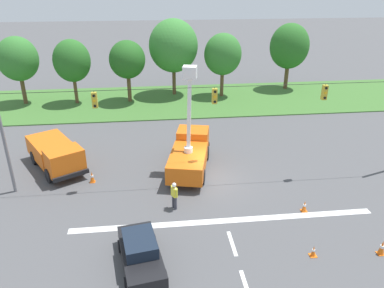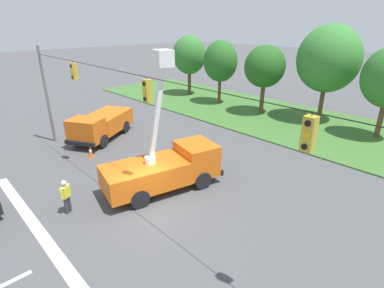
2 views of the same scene
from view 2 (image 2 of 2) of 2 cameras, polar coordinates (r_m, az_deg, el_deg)
ground_plane at (r=15.38m, az=-7.30°, el=-12.46°), size 200.00×200.00×0.00m
grass_verge at (r=28.63m, az=23.02°, el=2.82°), size 56.00×12.00×0.10m
lane_markings at (r=13.62m, az=-30.30°, el=-21.20°), size 17.60×15.25×0.01m
signal_gantry at (r=13.38m, az=-8.23°, el=3.35°), size 26.20×0.33×7.20m
tree_far_west at (r=38.35m, az=-0.52°, el=16.56°), size 4.22×3.98×7.24m
tree_west at (r=34.15m, az=5.43°, el=15.39°), size 3.87×3.55×6.93m
tree_centre at (r=30.69m, az=13.71°, el=14.10°), size 3.83×4.19×6.72m
tree_east at (r=30.10m, az=24.57°, el=14.51°), size 5.48×5.48×8.62m
utility_truck_bucket_lift at (r=16.56m, az=-5.07°, el=-4.15°), size 3.81×6.90×7.50m
utility_truck_support_near at (r=24.81m, az=-16.96°, el=3.62°), size 5.18×6.44×2.20m
road_worker at (r=15.84m, az=-22.90°, el=-8.84°), size 0.40×0.59×1.77m
traffic_cone_mid_right at (r=21.81m, az=-18.78°, el=-1.40°), size 0.36×0.36×0.81m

